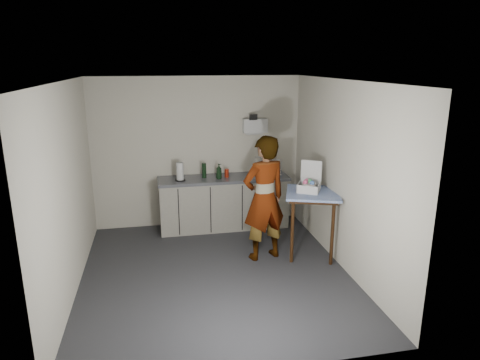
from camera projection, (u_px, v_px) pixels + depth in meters
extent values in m
plane|color=#28282D|center=(215.00, 274.00, 5.90)|extent=(4.00, 4.00, 0.00)
cube|color=beige|center=(198.00, 152.00, 7.44)|extent=(3.60, 0.02, 2.60)
cube|color=beige|center=(342.00, 176.00, 5.90)|extent=(0.02, 4.00, 2.60)
cube|color=beige|center=(69.00, 191.00, 5.22)|extent=(0.02, 4.00, 2.60)
cube|color=silver|center=(212.00, 81.00, 5.21)|extent=(3.60, 4.00, 0.01)
cube|color=black|center=(224.00, 224.00, 7.58)|extent=(2.20, 0.52, 0.08)
cube|color=#A9A496|center=(224.00, 204.00, 7.47)|extent=(2.20, 0.58, 0.86)
cube|color=#494A52|center=(224.00, 179.00, 7.35)|extent=(2.24, 0.62, 0.05)
cube|color=black|center=(179.00, 212.00, 7.05)|extent=(0.02, 0.01, 0.80)
cube|color=black|center=(211.00, 210.00, 7.15)|extent=(0.02, 0.01, 0.80)
cube|color=black|center=(242.00, 208.00, 7.25)|extent=(0.01, 0.01, 0.80)
cube|color=black|center=(272.00, 206.00, 7.35)|extent=(0.02, 0.01, 0.80)
cube|color=silver|center=(255.00, 126.00, 7.44)|extent=(0.42, 0.16, 0.24)
cube|color=silver|center=(254.00, 133.00, 7.52)|extent=(0.30, 0.06, 0.04)
cube|color=black|center=(253.00, 117.00, 7.31)|extent=(0.14, 0.02, 0.10)
cylinder|color=#341C0C|center=(292.00, 233.00, 6.13)|extent=(0.05, 0.05, 0.91)
cylinder|color=#341C0C|center=(332.00, 235.00, 6.06)|extent=(0.05, 0.05, 0.91)
cylinder|color=#341C0C|center=(293.00, 219.00, 6.67)|extent=(0.05, 0.05, 0.91)
cylinder|color=#341C0C|center=(330.00, 221.00, 6.60)|extent=(0.05, 0.05, 0.91)
cube|color=#341C0C|center=(313.00, 196.00, 6.24)|extent=(0.86, 0.86, 0.05)
cube|color=#1B44A5|center=(313.00, 193.00, 6.23)|extent=(0.98, 0.98, 0.03)
imported|color=#B2A593|center=(264.00, 199.00, 6.16)|extent=(0.77, 0.61, 1.84)
imported|color=black|center=(219.00, 171.00, 7.20)|extent=(0.14, 0.14, 0.26)
cylinder|color=red|center=(227.00, 173.00, 7.34)|extent=(0.07, 0.07, 0.14)
cylinder|color=black|center=(204.00, 170.00, 7.28)|extent=(0.07, 0.07, 0.26)
cylinder|color=black|center=(180.00, 180.00, 7.13)|extent=(0.17, 0.17, 0.02)
cylinder|color=silver|center=(180.00, 171.00, 7.09)|extent=(0.12, 0.12, 0.29)
cube|color=silver|center=(267.00, 174.00, 7.51)|extent=(0.43, 0.32, 0.02)
cylinder|color=silver|center=(259.00, 168.00, 7.31)|extent=(0.01, 0.01, 0.28)
cylinder|color=silver|center=(280.00, 167.00, 7.38)|extent=(0.01, 0.01, 0.28)
cylinder|color=silver|center=(255.00, 164.00, 7.57)|extent=(0.01, 0.01, 0.28)
cylinder|color=silver|center=(276.00, 163.00, 7.64)|extent=(0.01, 0.01, 0.28)
cylinder|color=silver|center=(262.00, 167.00, 7.46)|extent=(0.05, 0.24, 0.23)
cylinder|color=silver|center=(266.00, 167.00, 7.47)|extent=(0.05, 0.24, 0.23)
cylinder|color=silver|center=(271.00, 167.00, 7.49)|extent=(0.05, 0.24, 0.23)
cube|color=silver|center=(309.00, 191.00, 6.25)|extent=(0.42, 0.42, 0.01)
cube|color=silver|center=(307.00, 190.00, 6.10)|extent=(0.27, 0.16, 0.11)
cube|color=silver|center=(311.00, 184.00, 6.37)|extent=(0.27, 0.16, 0.11)
cube|color=silver|center=(299.00, 186.00, 6.28)|extent=(0.16, 0.27, 0.11)
cube|color=silver|center=(319.00, 188.00, 6.19)|extent=(0.16, 0.27, 0.11)
cube|color=silver|center=(311.00, 171.00, 6.32)|extent=(0.27, 0.16, 0.31)
cylinder|color=white|center=(309.00, 187.00, 6.23)|extent=(0.20, 0.20, 0.11)
sphere|color=#EF588F|center=(305.00, 182.00, 6.20)|extent=(0.07, 0.07, 0.07)
sphere|color=#5082DB|center=(312.00, 183.00, 6.16)|extent=(0.07, 0.07, 0.07)
sphere|color=#53CA76|center=(310.00, 181.00, 6.26)|extent=(0.07, 0.07, 0.07)
sphere|color=#EF588F|center=(306.00, 181.00, 6.27)|extent=(0.07, 0.07, 0.07)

